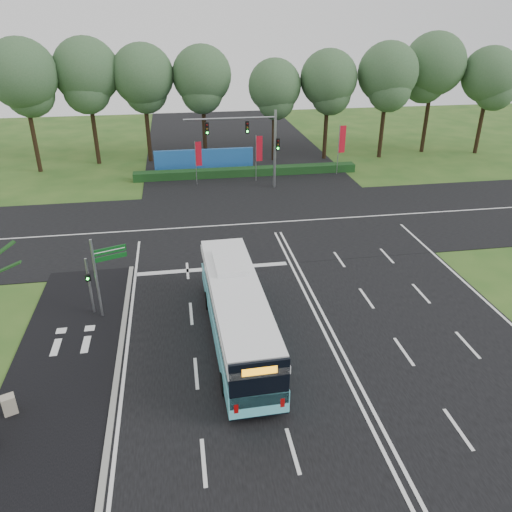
{
  "coord_description": "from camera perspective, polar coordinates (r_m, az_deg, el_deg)",
  "views": [
    {
      "loc": [
        -6.8,
        -22.99,
        14.66
      ],
      "look_at": [
        -2.73,
        2.0,
        2.22
      ],
      "focal_mm": 35.0,
      "sensor_mm": 36.0,
      "label": 1
    }
  ],
  "objects": [
    {
      "name": "traffic_light_gantry",
      "position": [
        45.18,
        -0.1,
        13.37
      ],
      "size": [
        8.41,
        0.28,
        7.0
      ],
      "color": "gray",
      "rests_on": "ground"
    },
    {
      "name": "bike_path",
      "position": [
        25.42,
        -20.74,
        -10.97
      ],
      "size": [
        5.0,
        18.0,
        0.06
      ],
      "primitive_type": "cube",
      "color": "black",
      "rests_on": "ground"
    },
    {
      "name": "blue_hoarding",
      "position": [
        51.88,
        -5.94,
        10.87
      ],
      "size": [
        10.0,
        0.3,
        2.2
      ],
      "primitive_type": "cube",
      "color": "#205CAD",
      "rests_on": "ground"
    },
    {
      "name": "hedge",
      "position": [
        50.05,
        -1.07,
        9.6
      ],
      "size": [
        22.0,
        1.2,
        0.8
      ],
      "primitive_type": "cube",
      "color": "#143715",
      "rests_on": "ground"
    },
    {
      "name": "pedestrian_signal",
      "position": [
        27.61,
        -18.5,
        -3.09
      ],
      "size": [
        0.31,
        0.41,
        3.29
      ],
      "rotation": [
        0.0,
        0.0,
        0.41
      ],
      "color": "gray",
      "rests_on": "ground"
    },
    {
      "name": "ground",
      "position": [
        28.11,
        6.19,
        -5.45
      ],
      "size": [
        120.0,
        120.0,
        0.0
      ],
      "primitive_type": "plane",
      "color": "#28511B",
      "rests_on": "ground"
    },
    {
      "name": "street_sign",
      "position": [
        26.78,
        -17.17,
        -1.37
      ],
      "size": [
        1.67,
        0.68,
        4.52
      ],
      "rotation": [
        0.0,
        0.0,
        0.36
      ],
      "color": "gray",
      "rests_on": "ground"
    },
    {
      "name": "kerb_strip",
      "position": [
        24.98,
        -15.29,
        -10.7
      ],
      "size": [
        0.25,
        18.0,
        0.12
      ],
      "primitive_type": "cube",
      "color": "gray",
      "rests_on": "ground"
    },
    {
      "name": "banner_flag_mid",
      "position": [
        47.72,
        0.28,
        11.87
      ],
      "size": [
        0.65,
        0.11,
        4.41
      ],
      "rotation": [
        0.0,
        0.0,
        0.08
      ],
      "color": "gray",
      "rests_on": "ground"
    },
    {
      "name": "utility_cabinet",
      "position": [
        23.15,
        -26.37,
        -15.03
      ],
      "size": [
        0.65,
        0.61,
        0.88
      ],
      "primitive_type": "cube",
      "rotation": [
        0.0,
        0.0,
        0.39
      ],
      "color": "#AB9E8A",
      "rests_on": "ground"
    },
    {
      "name": "eucalyptus_row",
      "position": [
        54.4,
        0.68,
        20.1
      ],
      "size": [
        54.13,
        8.76,
        12.92
      ],
      "color": "black",
      "rests_on": "ground"
    },
    {
      "name": "road_main",
      "position": [
        28.09,
        6.19,
        -5.42
      ],
      "size": [
        20.0,
        120.0,
        0.04
      ],
      "primitive_type": "cube",
      "color": "black",
      "rests_on": "ground"
    },
    {
      "name": "city_bus",
      "position": [
        24.12,
        -2.2,
        -6.46
      ],
      "size": [
        2.69,
        11.56,
        3.3
      ],
      "rotation": [
        0.0,
        0.0,
        0.02
      ],
      "color": "#68E4F2",
      "rests_on": "ground"
    },
    {
      "name": "road_cross",
      "position": [
        38.54,
        1.62,
        3.83
      ],
      "size": [
        120.0,
        14.0,
        0.05
      ],
      "primitive_type": "cube",
      "color": "black",
      "rests_on": "ground"
    },
    {
      "name": "banner_flag_left",
      "position": [
        46.9,
        -6.66,
        11.24
      ],
      "size": [
        0.61,
        0.14,
        4.15
      ],
      "rotation": [
        0.0,
        0.0,
        0.15
      ],
      "color": "gray",
      "rests_on": "ground"
    },
    {
      "name": "banner_flag_right",
      "position": [
        50.55,
        9.71,
        12.67
      ],
      "size": [
        0.72,
        0.17,
        4.9
      ],
      "rotation": [
        0.0,
        0.0,
        0.16
      ],
      "color": "gray",
      "rests_on": "ground"
    }
  ]
}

